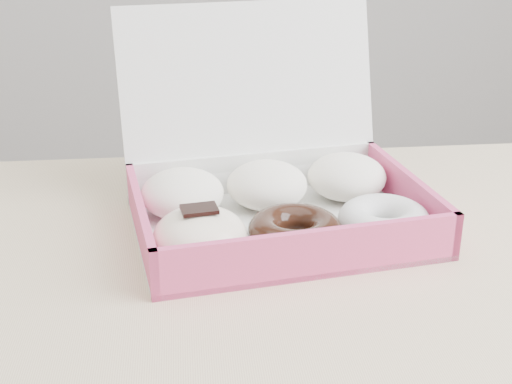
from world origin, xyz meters
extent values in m
cube|color=tan|center=(0.00, 0.00, 0.73)|extent=(1.20, 0.80, 0.04)
cylinder|color=tan|center=(0.55, 0.35, 0.35)|extent=(0.05, 0.05, 0.71)
cube|color=white|center=(0.16, 0.15, 0.75)|extent=(0.35, 0.28, 0.01)
cube|color=#D54476|center=(0.18, 0.04, 0.78)|extent=(0.31, 0.06, 0.05)
cube|color=white|center=(0.15, 0.26, 0.78)|extent=(0.31, 0.06, 0.05)
cube|color=#D54476|center=(0.01, 0.12, 0.78)|extent=(0.04, 0.23, 0.05)
cube|color=#D54476|center=(0.32, 0.17, 0.78)|extent=(0.04, 0.23, 0.05)
cube|color=white|center=(0.14, 0.28, 0.87)|extent=(0.32, 0.12, 0.22)
ellipsoid|color=white|center=(0.06, 0.18, 0.78)|extent=(0.11, 0.11, 0.05)
ellipsoid|color=white|center=(0.16, 0.20, 0.78)|extent=(0.11, 0.11, 0.05)
ellipsoid|color=white|center=(0.26, 0.22, 0.78)|extent=(0.11, 0.11, 0.05)
ellipsoid|color=#FAE7C7|center=(0.07, 0.08, 0.78)|extent=(0.11, 0.11, 0.05)
cube|color=black|center=(0.07, 0.08, 0.81)|extent=(0.04, 0.03, 0.00)
torus|color=black|center=(0.17, 0.09, 0.77)|extent=(0.11, 0.11, 0.03)
torus|color=white|center=(0.27, 0.11, 0.77)|extent=(0.11, 0.11, 0.03)
camera|label=1|loc=(0.06, -0.57, 1.11)|focal=50.00mm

